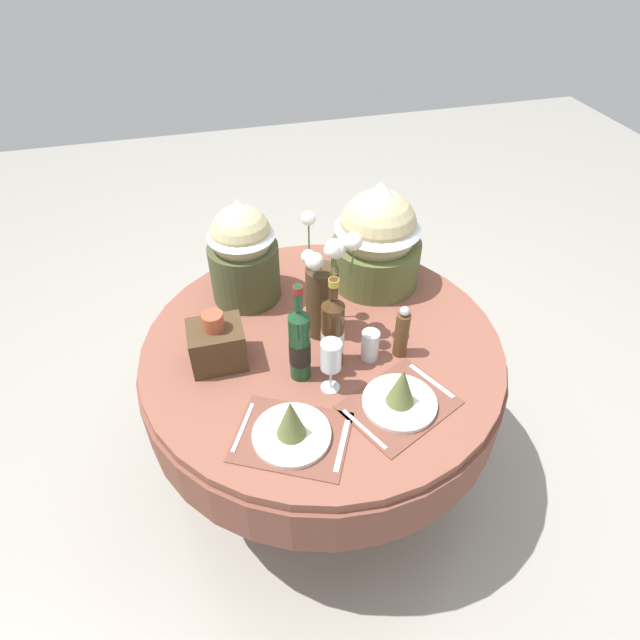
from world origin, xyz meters
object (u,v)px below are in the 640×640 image
dining_table (322,369)px  tumbler_near_left (370,345)px  wine_bottle_left (333,332)px  gift_tub_back_left (242,247)px  place_setting_right (401,395)px  gift_tub_back_right (378,233)px  wine_bottle_centre (300,344)px  flower_vase (324,288)px  wine_glass_left (331,357)px  pepper_mill (402,333)px  woven_basket_side_left (217,344)px  place_setting_left (291,427)px

dining_table → tumbler_near_left: tumbler_near_left is taller
wine_bottle_left → gift_tub_back_left: size_ratio=0.85×
place_setting_right → tumbler_near_left: (-0.02, 0.23, 0.01)m
gift_tub_back_left → gift_tub_back_right: bearing=-3.5°
place_setting_right → wine_bottle_centre: 0.36m
gift_tub_back_right → flower_vase: bearing=-138.0°
dining_table → wine_glass_left: size_ratio=6.59×
place_setting_right → pepper_mill: size_ratio=1.99×
flower_vase → pepper_mill: bearing=-38.1°
wine_glass_left → gift_tub_back_left: gift_tub_back_left is taller
tumbler_near_left → woven_basket_side_left: size_ratio=0.54×
wine_bottle_left → pepper_mill: 0.25m
flower_vase → pepper_mill: (0.23, -0.18, -0.11)m
woven_basket_side_left → tumbler_near_left: bearing=-12.2°
tumbler_near_left → dining_table: bearing=140.8°
place_setting_right → wine_glass_left: bearing=146.7°
wine_bottle_centre → tumbler_near_left: size_ratio=3.30×
woven_basket_side_left → place_setting_left: bearing=-65.4°
dining_table → gift_tub_back_left: (-0.22, 0.35, 0.37)m
dining_table → gift_tub_back_left: 0.55m
place_setting_left → wine_glass_left: (0.17, 0.16, 0.10)m
place_setting_left → flower_vase: flower_vase is taller
wine_glass_left → gift_tub_back_right: bearing=57.8°
wine_bottle_left → gift_tub_back_right: size_ratio=0.81×
tumbler_near_left → wine_glass_left: bearing=-148.5°
place_setting_left → place_setting_right: 0.36m
place_setting_left → gift_tub_back_left: (-0.02, 0.73, 0.18)m
tumbler_near_left → gift_tub_back_right: size_ratio=0.26×
flower_vase → gift_tub_back_left: size_ratio=1.07×
place_setting_left → place_setting_right: (0.36, 0.04, 0.00)m
wine_bottle_left → wine_bottle_centre: 0.12m
wine_bottle_left → gift_tub_back_left: gift_tub_back_left is taller
gift_tub_back_right → dining_table: bearing=-134.2°
tumbler_near_left → woven_basket_side_left: (-0.51, 0.11, 0.03)m
wine_bottle_left → pepper_mill: bearing=-3.3°
wine_bottle_left → wine_bottle_centre: bearing=-167.1°
wine_bottle_left → wine_glass_left: size_ratio=1.79×
pepper_mill → gift_tub_back_right: 0.46m
place_setting_right → wine_bottle_left: size_ratio=1.16×
place_setting_left → wine_bottle_left: 0.35m
place_setting_right → gift_tub_back_right: bearing=77.9°
woven_basket_side_left → wine_glass_left: bearing=-32.3°
dining_table → place_setting_left: bearing=-117.3°
pepper_mill → place_setting_right: bearing=-111.0°
place_setting_right → wine_glass_left: (-0.19, 0.13, 0.10)m
wine_glass_left → gift_tub_back_right: (0.34, 0.53, 0.08)m
woven_basket_side_left → gift_tub_back_left: bearing=66.5°
place_setting_right → woven_basket_side_left: (-0.53, 0.34, 0.04)m
gift_tub_back_right → wine_bottle_centre: bearing=-132.9°
place_setting_right → wine_bottle_left: 0.30m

